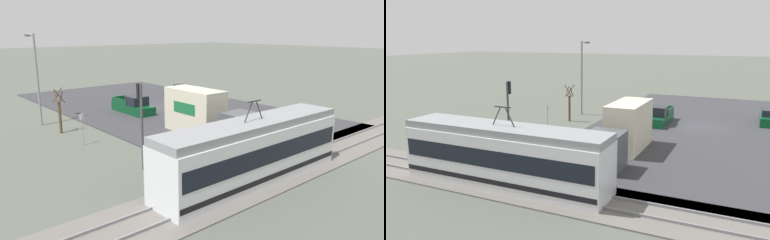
% 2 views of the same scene
% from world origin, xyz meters
% --- Properties ---
extents(ground_plane, '(320.00, 320.00, 0.00)m').
position_xyz_m(ground_plane, '(0.00, 0.00, 0.00)').
color(ground_plane, '#565B51').
extents(road_surface, '(19.65, 39.05, 0.08)m').
position_xyz_m(road_surface, '(0.00, 0.00, 0.04)').
color(road_surface, '#38383D').
rests_on(road_surface, ground).
extents(rail_bed, '(65.40, 4.40, 0.22)m').
position_xyz_m(rail_bed, '(0.00, 20.30, 0.05)').
color(rail_bed, slate).
rests_on(rail_bed, ground).
extents(light_rail_tram, '(12.90, 2.75, 4.67)m').
position_xyz_m(light_rail_tram, '(8.46, 20.30, 1.80)').
color(light_rail_tram, white).
rests_on(light_rail_tram, ground).
extents(box_truck, '(2.38, 9.20, 3.68)m').
position_xyz_m(box_truck, '(4.03, 11.51, 1.78)').
color(box_truck, '#4C5156').
rests_on(box_truck, ground).
extents(pickup_truck, '(1.94, 5.66, 1.84)m').
position_xyz_m(pickup_truck, '(3.91, 0.31, 0.77)').
color(pickup_truck, '#0C4723').
rests_on(pickup_truck, ground).
extents(sedan_car_0, '(1.76, 4.51, 1.52)m').
position_xyz_m(sedan_car_0, '(-6.31, -3.96, 0.71)').
color(sedan_car_0, '#0C4723').
rests_on(sedan_car_0, ground).
extents(traffic_light_pole, '(0.28, 0.47, 5.42)m').
position_xyz_m(traffic_light_pole, '(12.15, 14.56, 3.50)').
color(traffic_light_pole, '#47474C').
rests_on(traffic_light_pole, ground).
extents(street_tree, '(0.93, 0.77, 3.86)m').
position_xyz_m(street_tree, '(12.74, 2.94, 1.75)').
color(street_tree, brown).
rests_on(street_tree, ground).
extents(street_lamp_near_crossing, '(0.36, 1.95, 8.24)m').
position_xyz_m(street_lamp_near_crossing, '(13.05, -1.05, 4.75)').
color(street_lamp_near_crossing, gray).
rests_on(street_lamp_near_crossing, ground).
extents(no_parking_sign, '(0.32, 0.08, 2.44)m').
position_xyz_m(no_parking_sign, '(12.82, 7.46, 1.48)').
color(no_parking_sign, gray).
rests_on(no_parking_sign, ground).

